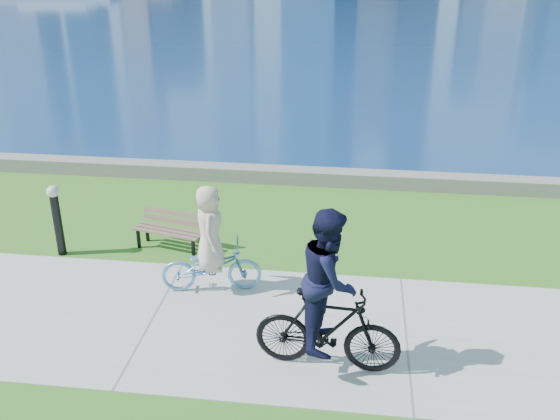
# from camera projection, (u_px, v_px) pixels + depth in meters

# --- Properties ---
(ground) EXTENTS (320.00, 320.00, 0.00)m
(ground) POSITION_uv_depth(u_px,v_px,m) (406.00, 338.00, 9.52)
(ground) COLOR #2B6119
(ground) RESTS_ON ground
(concrete_path) EXTENTS (80.00, 3.50, 0.02)m
(concrete_path) POSITION_uv_depth(u_px,v_px,m) (406.00, 337.00, 9.52)
(concrete_path) COLOR #A2A29D
(concrete_path) RESTS_ON ground
(seawall) EXTENTS (90.00, 0.50, 0.35)m
(seawall) POSITION_uv_depth(u_px,v_px,m) (392.00, 180.00, 15.06)
(seawall) COLOR slate
(seawall) RESTS_ON ground
(park_bench) EXTENTS (1.45, 0.79, 0.71)m
(park_bench) POSITION_uv_depth(u_px,v_px,m) (171.00, 228.00, 12.05)
(park_bench) COLOR black
(park_bench) RESTS_ON ground
(bollard_lamp) EXTENTS (0.23, 0.23, 1.41)m
(bollard_lamp) POSITION_uv_depth(u_px,v_px,m) (57.00, 216.00, 11.67)
(bollard_lamp) COLOR black
(bollard_lamp) RESTS_ON ground
(cyclist_woman) EXTENTS (0.90, 1.79, 1.92)m
(cyclist_woman) POSITION_uv_depth(u_px,v_px,m) (211.00, 253.00, 10.48)
(cyclist_woman) COLOR #5590D0
(cyclist_woman) RESTS_ON ground
(cyclist_man) EXTENTS (0.81, 2.07, 2.44)m
(cyclist_man) POSITION_uv_depth(u_px,v_px,m) (328.00, 305.00, 8.45)
(cyclist_man) COLOR black
(cyclist_man) RESTS_ON ground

